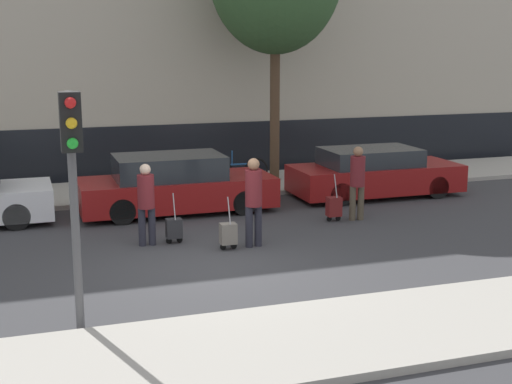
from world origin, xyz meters
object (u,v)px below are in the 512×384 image
Objects in this scene: pedestrian_center at (254,196)px; traffic_light at (73,163)px; parked_car_1 at (175,185)px; parked_bicycle at (238,171)px; pedestrian_left at (146,200)px; trolley_right at (334,207)px; trolley_center at (228,234)px; parked_car_2 at (374,173)px; pedestrian_right at (357,179)px; trolley_left at (174,228)px.

pedestrian_center is 0.53× the size of traffic_light.
parked_car_1 is 3.28m from parked_bicycle.
parked_car_1 is 2.95m from pedestrian_left.
trolley_right is at bearing -32.07° from parked_car_1.
parked_bicycle is (2.32, 2.31, -0.17)m from parked_car_1.
parked_bicycle is (5.15, 9.15, -1.95)m from traffic_light.
pedestrian_left is 6.11m from parked_bicycle.
parked_car_1 reaches higher than trolley_right.
trolley_center is at bearing -108.95° from parked_bicycle.
parked_bicycle is (-3.13, 2.19, -0.13)m from parked_car_2.
parked_car_2 is 4.10× the size of trolley_right.
parked_car_2 reaches higher than trolley_center.
pedestrian_right is at bearing 35.34° from traffic_light.
pedestrian_right reaches higher than pedestrian_left.
traffic_light reaches higher than trolley_center.
parked_car_2 is 5.82m from pedestrian_center.
parked_bicycle is at bearing -122.52° from pedestrian_left.
trolley_right reaches higher than trolley_center.
traffic_light reaches higher than trolley_left.
trolley_center is 0.62× the size of pedestrian_right.
parked_car_1 is at bearing -178.72° from parked_car_2.
trolley_right is at bearing 24.93° from pedestrian_center.
trolley_center is 5.05m from traffic_light.
parked_car_1 is 1.37× the size of traffic_light.
pedestrian_left is 1.80m from trolley_center.
pedestrian_right is 0.51× the size of traffic_light.
pedestrian_left is 2.17m from pedestrian_center.
parked_car_2 is 2.79m from pedestrian_right.
trolley_right is at bearing -169.57° from pedestrian_left.
parked_car_2 is 10.97m from traffic_light.
trolley_center is at bearing 153.47° from pedestrian_left.
parked_car_1 is at bearing 67.53° from traffic_light.
pedestrian_left is at bearing -171.84° from trolley_right.
pedestrian_left is (-1.16, -2.69, 0.29)m from parked_car_1.
parked_bicycle reaches higher than trolley_left.
trolley_left is 4.52m from pedestrian_right.
pedestrian_center is at bearing -148.86° from pedestrian_right.
trolley_right is (-0.55, 0.07, -0.64)m from pedestrian_right.
trolley_right reaches higher than trolley_left.
pedestrian_right is (4.43, 0.59, 0.67)m from trolley_left.
pedestrian_center is (1.48, -0.74, 0.72)m from trolley_left.
parked_bicycle is (2.93, 5.03, 0.18)m from trolley_left.
trolley_left is at bearing 148.19° from pedestrian_center.
traffic_light is at bearing -112.47° from parked_car_1.
parked_car_1 is 4.22× the size of trolley_right.
parked_car_1 is at bearing 147.93° from trolley_right.
traffic_light reaches higher than pedestrian_left.
pedestrian_center is 1.64× the size of trolley_right.
parked_car_2 is 1.33× the size of traffic_light.
pedestrian_right is at bearing -28.99° from parked_car_1.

